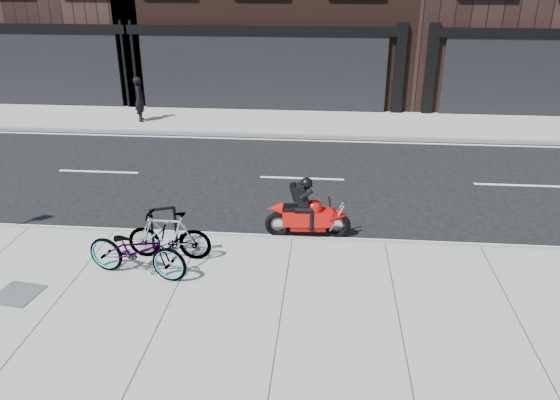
# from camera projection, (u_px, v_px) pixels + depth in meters

# --- Properties ---
(ground) EXTENTS (120.00, 120.00, 0.00)m
(ground) POSITION_uv_depth(u_px,v_px,m) (298.00, 207.00, 13.75)
(ground) COLOR black
(ground) RESTS_ON ground
(sidewalk_near) EXTENTS (60.00, 6.00, 0.13)m
(sidewalk_near) POSITION_uv_depth(u_px,v_px,m) (280.00, 325.00, 9.15)
(sidewalk_near) COLOR gray
(sidewalk_near) RESTS_ON ground
(sidewalk_far) EXTENTS (60.00, 3.50, 0.13)m
(sidewalk_far) POSITION_uv_depth(u_px,v_px,m) (310.00, 123.00, 20.80)
(sidewalk_far) COLOR gray
(sidewalk_far) RESTS_ON ground
(bike_rack) EXTENTS (0.51, 0.25, 0.91)m
(bike_rack) POSITION_uv_depth(u_px,v_px,m) (164.00, 224.00, 11.32)
(bike_rack) COLOR black
(bike_rack) RESTS_ON sidewalk_near
(bicycle_front) EXTENTS (2.14, 1.10, 1.07)m
(bicycle_front) POSITION_uv_depth(u_px,v_px,m) (137.00, 250.00, 10.29)
(bicycle_front) COLOR gray
(bicycle_front) RESTS_ON sidewalk_near
(bicycle_rear) EXTENTS (1.71, 0.51, 1.02)m
(bicycle_rear) POSITION_uv_depth(u_px,v_px,m) (169.00, 235.00, 10.90)
(bicycle_rear) COLOR gray
(bicycle_rear) RESTS_ON sidewalk_near
(motorcycle) EXTENTS (1.91, 0.46, 1.42)m
(motorcycle) POSITION_uv_depth(u_px,v_px,m) (312.00, 213.00, 12.03)
(motorcycle) COLOR black
(motorcycle) RESTS_ON ground
(pedestrian) EXTENTS (0.51, 0.67, 1.66)m
(pedestrian) POSITION_uv_depth(u_px,v_px,m) (140.00, 99.00, 20.49)
(pedestrian) COLOR black
(pedestrian) RESTS_ON sidewalk_far
(utility_grate) EXTENTS (0.85, 0.85, 0.02)m
(utility_grate) POSITION_uv_depth(u_px,v_px,m) (17.00, 294.00, 9.87)
(utility_grate) COLOR #474749
(utility_grate) RESTS_ON sidewalk_near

